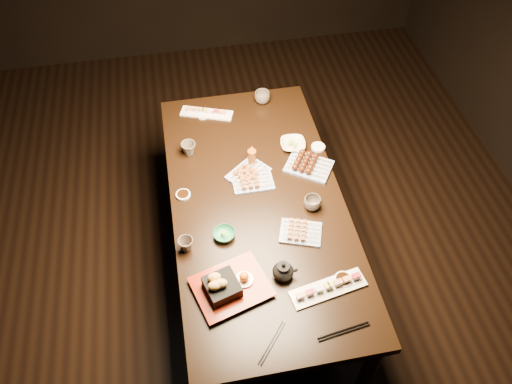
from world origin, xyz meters
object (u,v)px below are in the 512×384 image
edamame_bowl_green (224,234)px  teapot (283,270)px  yakitori_plate_left (248,171)px  teacup_far_left (189,149)px  teacup_near_left (186,244)px  edamame_bowl_cream (293,144)px  yakitori_plate_right (301,230)px  yakitori_plate_center (253,178)px  dining_table (258,242)px  teacup_far_right (262,97)px  teacup_mid_right (312,203)px  tempura_tray (231,282)px  sushi_platter_near (328,287)px  condiment_bottle (252,155)px  sushi_platter_far (206,112)px

edamame_bowl_green → teapot: bearing=-48.9°
yakitori_plate_left → teacup_far_left: (-0.30, 0.22, 0.01)m
teacup_near_left → edamame_bowl_cream: bearing=41.3°
teacup_near_left → yakitori_plate_right: bearing=-1.5°
yakitori_plate_center → yakitori_plate_right: bearing=-65.3°
dining_table → teacup_far_right: size_ratio=18.61×
teacup_mid_right → teacup_far_left: bearing=139.0°
edamame_bowl_cream → tempura_tray: size_ratio=0.43×
yakitori_plate_left → teacup_mid_right: 0.40m
edamame_bowl_green → teacup_far_left: 0.62m
edamame_bowl_cream → teapot: size_ratio=1.21×
teacup_far_left → teacup_far_right: teacup_far_left is taller
yakitori_plate_right → edamame_bowl_green: bearing=-168.7°
teacup_far_right → teapot: size_ratio=0.82×
teacup_near_left → teacup_far_left: size_ratio=0.90×
sushi_platter_near → yakitori_plate_right: 0.33m
teacup_near_left → sushi_platter_near: bearing=-29.1°
teacup_mid_right → teacup_far_right: size_ratio=0.92×
condiment_bottle → edamame_bowl_cream: bearing=20.2°
sushi_platter_near → teapot: bearing=139.6°
teacup_near_left → teapot: teapot is taller
sushi_platter_far → condiment_bottle: size_ratio=2.22×
yakitori_plate_center → edamame_bowl_cream: yakitori_plate_center is taller
sushi_platter_near → teapot: size_ratio=3.04×
tempura_tray → teacup_far_right: tempura_tray is taller
yakitori_plate_center → teacup_near_left: 0.54m
edamame_bowl_cream → condiment_bottle: bearing=-159.8°
condiment_bottle → yakitori_plate_center: bearing=-98.8°
dining_table → edamame_bowl_green: (-0.20, -0.19, 0.39)m
yakitori_plate_center → teacup_near_left: bearing=-136.9°
yakitori_plate_center → condiment_bottle: condiment_bottle is taller
yakitori_plate_left → condiment_bottle: bearing=26.3°
dining_table → sushi_platter_far: sushi_platter_far is taller
sushi_platter_near → teacup_far_left: size_ratio=4.32×
edamame_bowl_cream → teacup_near_left: bearing=-138.7°
teacup_mid_right → condiment_bottle: condiment_bottle is taller
yakitori_plate_center → edamame_bowl_cream: bearing=39.1°
teacup_near_left → condiment_bottle: (0.41, 0.49, 0.04)m
edamame_bowl_cream → tempura_tray: bearing=-120.0°
sushi_platter_near → edamame_bowl_cream: (0.06, 0.93, -0.00)m
yakitori_plate_left → edamame_bowl_cream: (0.29, 0.17, -0.01)m
teacup_far_right → condiment_bottle: condiment_bottle is taller
dining_table → edamame_bowl_cream: (0.28, 0.36, 0.39)m
dining_table → teacup_far_right: bearing=80.9°
sushi_platter_near → sushi_platter_far: (-0.40, 1.31, -0.00)m
edamame_bowl_cream → teapot: (-0.24, -0.82, 0.03)m
teacup_near_left → teacup_mid_right: (0.67, 0.14, 0.00)m
yakitori_plate_right → tempura_tray: (-0.39, -0.24, 0.03)m
edamame_bowl_cream → condiment_bottle: size_ratio=1.00×
sushi_platter_near → yakitori_plate_right: bearing=87.8°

